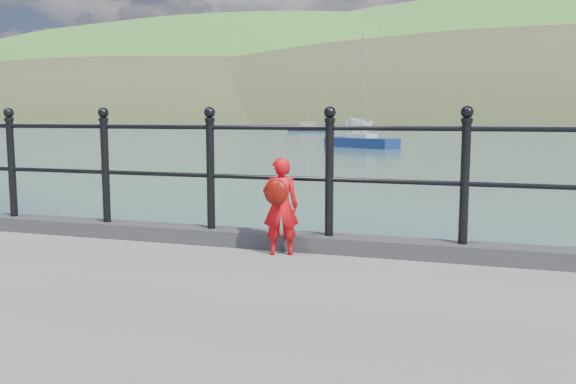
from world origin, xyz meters
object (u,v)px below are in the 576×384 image
(launch_white, at_px, (359,128))
(child, at_px, (280,205))
(sailboat_port, at_px, (361,143))
(railing, at_px, (268,162))
(sailboat_left, at_px, (308,129))

(launch_white, bearing_deg, child, -73.17)
(child, bearing_deg, sailboat_port, -99.78)
(launch_white, relative_size, sailboat_port, 0.66)
(railing, xyz_separation_m, sailboat_port, (-6.37, 37.37, -1.48))
(railing, relative_size, child, 20.35)
(child, relative_size, launch_white, 0.16)
(railing, distance_m, sailboat_port, 37.94)
(sailboat_left, distance_m, sailboat_port, 47.39)
(launch_white, height_order, sailboat_port, sailboat_port)
(child, bearing_deg, launch_white, -99.26)
(sailboat_left, bearing_deg, launch_white, -68.45)
(railing, distance_m, launch_white, 53.88)
(child, height_order, sailboat_port, sailboat_port)
(child, xyz_separation_m, sailboat_port, (-6.59, 37.65, -1.12))
(railing, relative_size, launch_white, 3.36)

